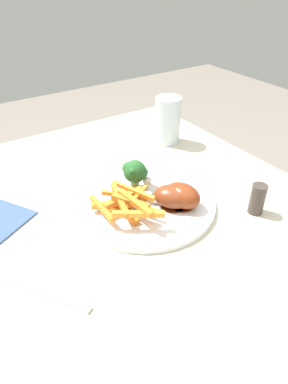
% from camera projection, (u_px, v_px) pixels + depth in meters
% --- Properties ---
extents(dining_table, '(1.01, 0.82, 0.74)m').
position_uv_depth(dining_table, '(136.00, 271.00, 0.71)').
color(dining_table, beige).
rests_on(dining_table, ground_plane).
extents(dinner_plate, '(0.29, 0.29, 0.01)m').
position_uv_depth(dinner_plate, '(144.00, 202.00, 0.71)').
color(dinner_plate, white).
rests_on(dinner_plate, dining_table).
extents(broccoli_floret_front, '(0.05, 0.05, 0.07)m').
position_uv_depth(broccoli_floret_front, '(135.00, 172.00, 0.72)').
color(broccoli_floret_front, '#7BA059').
rests_on(broccoli_floret_front, dinner_plate).
extents(carrot_fries_pile, '(0.15, 0.12, 0.05)m').
position_uv_depth(carrot_fries_pile, '(126.00, 203.00, 0.67)').
color(carrot_fries_pile, orange).
rests_on(carrot_fries_pile, dinner_plate).
extents(chicken_drumstick_near, '(0.14, 0.08, 0.05)m').
position_uv_depth(chicken_drumstick_near, '(180.00, 194.00, 0.68)').
color(chicken_drumstick_near, '#5C1F0E').
rests_on(chicken_drumstick_near, dinner_plate).
extents(chicken_drumstick_far, '(0.11, 0.11, 0.04)m').
position_uv_depth(chicken_drumstick_far, '(172.00, 196.00, 0.68)').
color(chicken_drumstick_far, '#582111').
rests_on(chicken_drumstick_far, dinner_plate).
extents(fork, '(0.17, 0.11, 0.00)m').
position_uv_depth(fork, '(37.00, 289.00, 0.53)').
color(fork, silver).
rests_on(fork, dining_table).
extents(water_glass, '(0.07, 0.07, 0.12)m').
position_uv_depth(water_glass, '(168.00, 120.00, 0.92)').
color(water_glass, silver).
rests_on(water_glass, dining_table).
extents(pepper_shaker, '(0.03, 0.03, 0.06)m').
position_uv_depth(pepper_shaker, '(257.00, 199.00, 0.68)').
color(pepper_shaker, '#423833').
rests_on(pepper_shaker, dining_table).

